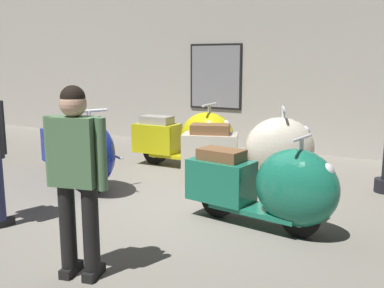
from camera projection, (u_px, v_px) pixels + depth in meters
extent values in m
plane|color=slate|center=(156.00, 206.00, 5.40)|extent=(60.00, 60.00, 0.00)
cube|color=#ADA89E|center=(267.00, 56.00, 8.60)|extent=(18.00, 0.20, 3.66)
cube|color=black|center=(216.00, 77.00, 9.05)|extent=(1.14, 0.03, 1.32)
cube|color=gray|center=(215.00, 77.00, 9.04)|extent=(1.06, 0.01, 1.24)
cylinder|color=black|center=(92.00, 177.00, 5.87)|extent=(0.45, 0.29, 0.45)
cylinder|color=silver|center=(92.00, 177.00, 5.87)|extent=(0.23, 0.19, 0.20)
cylinder|color=black|center=(64.00, 162.00, 6.73)|extent=(0.45, 0.29, 0.45)
cylinder|color=silver|center=(64.00, 162.00, 6.73)|extent=(0.23, 0.19, 0.20)
cube|color=navy|center=(77.00, 171.00, 6.30)|extent=(1.15, 0.85, 0.06)
ellipsoid|color=navy|center=(90.00, 153.00, 5.85)|extent=(1.12, 0.96, 0.86)
cube|color=navy|center=(64.00, 147.00, 6.65)|extent=(0.90, 0.76, 0.50)
cube|color=gray|center=(63.00, 126.00, 6.59)|extent=(0.63, 0.53, 0.14)
sphere|color=silver|center=(99.00, 138.00, 5.55)|extent=(0.17, 0.17, 0.17)
cylinder|color=silver|center=(89.00, 123.00, 5.75)|extent=(0.05, 0.05, 0.32)
cylinder|color=silver|center=(89.00, 111.00, 5.72)|extent=(0.26, 0.46, 0.04)
cube|color=silver|center=(110.00, 154.00, 6.03)|extent=(0.69, 0.36, 0.03)
cylinder|color=black|center=(210.00, 157.00, 7.10)|extent=(0.44, 0.09, 0.44)
cylinder|color=silver|center=(210.00, 157.00, 7.10)|extent=(0.20, 0.11, 0.20)
cylinder|color=black|center=(155.00, 151.00, 7.56)|extent=(0.44, 0.09, 0.44)
cylinder|color=silver|center=(155.00, 151.00, 7.56)|extent=(0.20, 0.11, 0.20)
cube|color=gold|center=(182.00, 156.00, 7.34)|extent=(1.04, 0.41, 0.05)
ellipsoid|color=gold|center=(207.00, 138.00, 7.07)|extent=(0.92, 0.58, 0.83)
cube|color=gold|center=(157.00, 138.00, 7.50)|extent=(0.75, 0.45, 0.48)
cube|color=gray|center=(157.00, 120.00, 7.44)|extent=(0.53, 0.31, 0.13)
sphere|color=silver|center=(225.00, 125.00, 6.89)|extent=(0.16, 0.16, 0.16)
cylinder|color=silver|center=(209.00, 114.00, 6.98)|extent=(0.05, 0.05, 0.31)
cylinder|color=silver|center=(209.00, 105.00, 6.96)|extent=(0.04, 0.48, 0.03)
cube|color=silver|center=(214.00, 139.00, 7.32)|extent=(0.73, 0.02, 0.03)
cylinder|color=black|center=(283.00, 171.00, 6.22)|extent=(0.46, 0.23, 0.45)
cylinder|color=silver|center=(283.00, 171.00, 6.22)|extent=(0.23, 0.17, 0.20)
cylinder|color=black|center=(207.00, 168.00, 6.38)|extent=(0.46, 0.23, 0.45)
cylinder|color=silver|center=(207.00, 168.00, 6.38)|extent=(0.23, 0.17, 0.20)
cube|color=beige|center=(244.00, 171.00, 6.31)|extent=(1.15, 0.73, 0.06)
ellipsoid|color=beige|center=(280.00, 148.00, 6.17)|extent=(1.09, 0.86, 0.86)
cube|color=beige|center=(210.00, 151.00, 6.33)|extent=(0.88, 0.68, 0.50)
cube|color=brown|center=(210.00, 129.00, 6.27)|extent=(0.62, 0.48, 0.14)
sphere|color=silver|center=(304.00, 132.00, 6.08)|extent=(0.17, 0.17, 0.17)
cylinder|color=silver|center=(283.00, 120.00, 6.09)|extent=(0.05, 0.05, 0.32)
cylinder|color=silver|center=(284.00, 108.00, 6.06)|extent=(0.20, 0.48, 0.04)
cylinder|color=black|center=(300.00, 217.00, 4.44)|extent=(0.42, 0.15, 0.41)
cylinder|color=silver|center=(300.00, 217.00, 4.44)|extent=(0.20, 0.13, 0.19)
cylinder|color=black|center=(218.00, 199.00, 5.01)|extent=(0.42, 0.15, 0.41)
cylinder|color=silver|center=(218.00, 199.00, 5.01)|extent=(0.20, 0.13, 0.19)
cube|color=#196B51|center=(256.00, 209.00, 4.73)|extent=(1.03, 0.52, 0.05)
ellipsoid|color=#196B51|center=(296.00, 188.00, 4.41)|extent=(0.94, 0.67, 0.79)
cube|color=#196B51|center=(221.00, 180.00, 4.95)|extent=(0.76, 0.52, 0.46)
cube|color=brown|center=(221.00, 155.00, 4.89)|extent=(0.54, 0.36, 0.12)
sphere|color=silver|center=(326.00, 171.00, 4.20)|extent=(0.16, 0.16, 0.16)
cylinder|color=silver|center=(301.00, 153.00, 4.33)|extent=(0.05, 0.05, 0.29)
cylinder|color=silver|center=(302.00, 138.00, 4.30)|extent=(0.10, 0.45, 0.03)
cube|color=black|center=(94.00, 273.00, 3.63)|extent=(0.14, 0.26, 0.08)
cylinder|color=black|center=(91.00, 224.00, 3.54)|extent=(0.13, 0.13, 0.78)
cube|color=black|center=(71.00, 269.00, 3.69)|extent=(0.14, 0.26, 0.08)
cylinder|color=black|center=(68.00, 222.00, 3.59)|extent=(0.13, 0.13, 0.78)
cube|color=#4C724C|center=(75.00, 152.00, 3.45)|extent=(0.39, 0.26, 0.55)
cylinder|color=#4C724C|center=(101.00, 154.00, 3.40)|extent=(0.09, 0.09, 0.57)
cylinder|color=#4C724C|center=(50.00, 151.00, 3.51)|extent=(0.09, 0.09, 0.57)
sphere|color=tan|center=(73.00, 104.00, 3.39)|extent=(0.21, 0.21, 0.21)
sphere|color=black|center=(73.00, 98.00, 3.38)|extent=(0.19, 0.19, 0.19)
cube|color=black|center=(2.00, 223.00, 4.74)|extent=(0.15, 0.26, 0.08)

